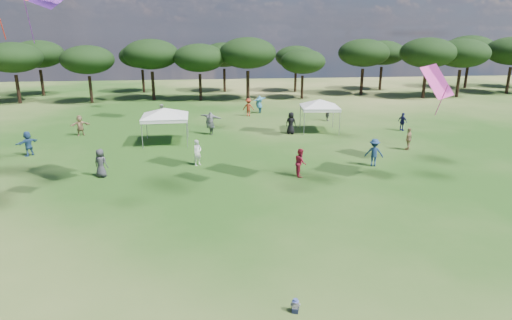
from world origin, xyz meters
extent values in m
cylinder|color=black|center=(-23.92, 45.02, 1.66)|extent=(0.38, 0.38, 3.32)
ellipsoid|color=black|center=(-23.92, 45.02, 5.31)|extent=(6.44, 6.44, 3.47)
cylinder|color=black|center=(-15.51, 44.30, 1.57)|extent=(0.36, 0.36, 3.14)
ellipsoid|color=black|center=(-15.51, 44.30, 5.03)|extent=(6.11, 6.11, 3.29)
cylinder|color=black|center=(-8.39, 45.81, 1.73)|extent=(0.40, 0.40, 3.46)
ellipsoid|color=black|center=(-8.39, 45.81, 5.54)|extent=(6.73, 6.73, 3.63)
cylinder|color=black|center=(-2.58, 44.63, 1.61)|extent=(0.37, 0.37, 3.21)
ellipsoid|color=black|center=(-2.58, 44.63, 5.14)|extent=(6.24, 6.24, 3.36)
cylinder|color=black|center=(3.26, 44.18, 1.78)|extent=(0.41, 0.41, 3.56)
ellipsoid|color=black|center=(3.26, 44.18, 5.69)|extent=(6.91, 6.91, 3.73)
cylinder|color=black|center=(10.19, 44.51, 1.44)|extent=(0.33, 0.33, 2.88)
ellipsoid|color=black|center=(10.19, 44.51, 4.61)|extent=(5.60, 5.60, 3.02)
cylinder|color=black|center=(18.96, 46.98, 1.72)|extent=(0.39, 0.39, 3.44)
ellipsoid|color=black|center=(18.96, 46.98, 5.51)|extent=(6.69, 6.69, 3.60)
cylinder|color=black|center=(25.77, 43.05, 1.77)|extent=(0.40, 0.40, 3.53)
ellipsoid|color=black|center=(25.77, 43.05, 5.65)|extent=(6.86, 6.86, 3.70)
cylinder|color=black|center=(30.65, 43.46, 1.73)|extent=(0.40, 0.40, 3.47)
ellipsoid|color=black|center=(30.65, 43.46, 5.55)|extent=(6.74, 6.74, 3.63)
cylinder|color=black|center=(39.22, 45.46, 1.79)|extent=(0.41, 0.41, 3.57)
cylinder|color=black|center=(-23.40, 51.57, 1.68)|extent=(0.39, 0.39, 3.37)
ellipsoid|color=black|center=(-23.40, 51.57, 5.39)|extent=(6.54, 6.54, 3.53)
cylinder|color=black|center=(-10.52, 53.31, 1.56)|extent=(0.36, 0.36, 3.11)
ellipsoid|color=black|center=(-10.52, 53.31, 4.98)|extent=(6.05, 6.05, 3.26)
cylinder|color=black|center=(0.83, 52.52, 1.60)|extent=(0.37, 0.37, 3.20)
ellipsoid|color=black|center=(0.83, 52.52, 5.12)|extent=(6.21, 6.21, 3.35)
cylinder|color=black|center=(10.82, 51.34, 1.50)|extent=(0.34, 0.34, 2.99)
ellipsoid|color=black|center=(10.82, 51.34, 4.79)|extent=(5.81, 5.81, 3.13)
cylinder|color=black|center=(23.62, 51.75, 1.66)|extent=(0.38, 0.38, 3.31)
ellipsoid|color=black|center=(23.62, 51.75, 5.30)|extent=(6.43, 6.43, 3.47)
cylinder|color=black|center=(37.30, 52.12, 1.82)|extent=(0.42, 0.42, 3.64)
ellipsoid|color=black|center=(37.30, 52.12, 5.82)|extent=(7.06, 7.06, 3.81)
cylinder|color=gray|center=(-6.79, 21.74, 0.99)|extent=(0.06, 0.06, 1.98)
cylinder|color=gray|center=(-3.62, 21.78, 0.99)|extent=(0.06, 0.06, 1.98)
cylinder|color=gray|center=(-6.84, 24.91, 0.99)|extent=(0.06, 0.06, 1.98)
cylinder|color=gray|center=(-3.67, 24.95, 0.99)|extent=(0.06, 0.06, 1.98)
cube|color=silver|center=(-5.23, 23.34, 1.93)|extent=(3.38, 3.38, 0.25)
pyramid|color=silver|center=(-5.23, 23.34, 2.66)|extent=(6.78, 6.78, 0.60)
cylinder|color=gray|center=(5.68, 24.45, 1.03)|extent=(0.06, 0.06, 2.05)
cylinder|color=gray|center=(8.53, 24.11, 1.03)|extent=(0.06, 0.06, 2.05)
cylinder|color=gray|center=(6.02, 27.30, 1.03)|extent=(0.06, 0.06, 2.05)
cylinder|color=gray|center=(8.87, 26.96, 1.03)|extent=(0.06, 0.06, 2.05)
cube|color=silver|center=(7.27, 25.71, 2.00)|extent=(3.37, 3.37, 0.25)
pyramid|color=silver|center=(7.27, 25.71, 2.73)|extent=(6.13, 6.13, 0.60)
cube|color=black|center=(0.06, 1.92, 0.07)|extent=(0.24, 0.24, 0.14)
cube|color=black|center=(0.04, 2.07, 0.04)|extent=(0.12, 0.18, 0.08)
cube|color=black|center=(0.16, 2.03, 0.04)|extent=(0.12, 0.18, 0.08)
cube|color=white|center=(0.06, 1.92, 0.23)|extent=(0.21, 0.18, 0.19)
cylinder|color=white|center=(-0.04, 2.00, 0.23)|extent=(0.11, 0.19, 0.11)
cylinder|color=white|center=(0.18, 1.93, 0.23)|extent=(0.11, 0.19, 0.11)
sphere|color=#E0B293|center=(0.06, 1.92, 0.36)|extent=(0.13, 0.13, 0.13)
cone|color=#5563C8|center=(0.06, 1.92, 0.39)|extent=(0.21, 0.21, 0.02)
cylinder|color=#5563C8|center=(0.06, 1.92, 0.42)|extent=(0.14, 0.14, 0.06)
imported|color=#A81C36|center=(3.04, 14.29, 0.82)|extent=(0.67, 0.83, 1.65)
imported|color=white|center=(-2.86, 17.22, 0.82)|extent=(0.71, 0.69, 1.64)
imported|color=#987353|center=(-12.30, 26.65, 0.83)|extent=(1.61, 1.02, 1.66)
imported|color=#29607C|center=(3.42, 34.95, 0.93)|extent=(1.93, 2.15, 1.85)
imported|color=black|center=(4.72, 25.05, 0.91)|extent=(1.06, 0.96, 1.81)
imported|color=#313136|center=(9.33, 30.13, 0.84)|extent=(0.42, 0.62, 1.67)
imported|color=maroon|center=(2.13, 33.38, 0.89)|extent=(1.29, 0.97, 1.77)
imported|color=#947451|center=(11.98, 19.08, 0.80)|extent=(0.95, 0.92, 1.59)
imported|color=navy|center=(8.04, 15.69, 0.87)|extent=(1.27, 0.96, 1.73)
imported|color=silver|center=(-6.17, 31.00, 0.87)|extent=(0.96, 1.05, 1.75)
imported|color=navy|center=(-14.19, 20.86, 0.85)|extent=(1.33, 1.56, 1.69)
imported|color=#56565C|center=(-1.85, 25.65, 0.94)|extent=(2.07, 2.08, 1.88)
imported|color=#16174F|center=(14.39, 25.09, 0.77)|extent=(0.73, 0.97, 1.54)
imported|color=#333338|center=(-8.35, 15.62, 0.83)|extent=(0.96, 0.81, 1.66)
plane|color=#D13492|center=(9.64, 12.20, 5.58)|extent=(2.37, 1.86, 1.74)
camera|label=1|loc=(-2.48, -8.75, 7.96)|focal=30.00mm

